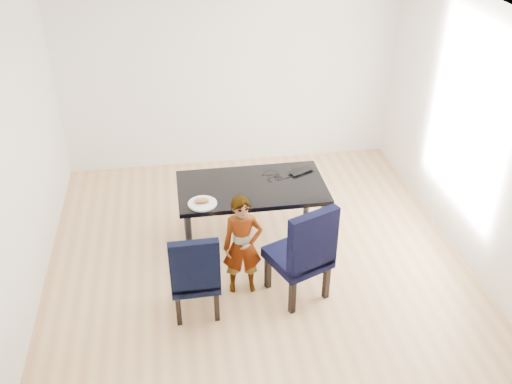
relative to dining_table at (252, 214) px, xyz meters
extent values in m
cube|color=tan|center=(0.00, -0.50, -0.38)|extent=(4.50, 5.00, 0.01)
cube|color=white|center=(0.00, -0.50, 2.33)|extent=(4.50, 5.00, 0.01)
cube|color=white|center=(0.00, 2.00, 0.98)|extent=(4.50, 0.01, 2.70)
cube|color=white|center=(0.00, -3.00, 0.98)|extent=(4.50, 0.01, 2.70)
cube|color=white|center=(-2.25, -0.50, 0.98)|extent=(0.01, 5.00, 2.70)
cube|color=beige|center=(2.25, -0.50, 0.98)|extent=(0.01, 5.00, 2.70)
cube|color=black|center=(0.00, 0.00, 0.00)|extent=(1.60, 0.90, 0.75)
cube|color=black|center=(-0.70, -1.00, 0.10)|extent=(0.46, 0.48, 0.95)
cube|color=black|center=(0.32, -0.92, 0.17)|extent=(0.69, 0.70, 1.08)
imported|color=#D35F11|center=(-0.21, -0.78, 0.17)|extent=(0.40, 0.27, 1.09)
cylinder|color=silver|center=(-0.56, -0.29, 0.38)|extent=(0.39, 0.39, 0.02)
ellipsoid|color=#986136|center=(-0.56, -0.29, 0.42)|extent=(0.17, 0.11, 0.06)
imported|color=black|center=(0.58, 0.25, 0.39)|extent=(0.35, 0.30, 0.02)
torus|color=black|center=(0.27, 0.10, 0.38)|extent=(0.21, 0.21, 0.01)
camera|label=1|loc=(-0.78, -5.23, 3.54)|focal=40.00mm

